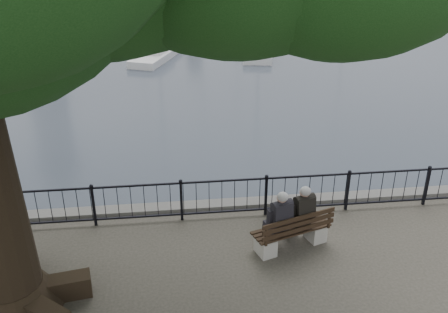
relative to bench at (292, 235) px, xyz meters
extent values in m
cube|color=#52514F|center=(-1.31, 1.88, -0.82)|extent=(200.00, 0.40, 1.20)
cube|color=black|center=(-1.31, 1.38, 0.66)|extent=(22.00, 0.04, 0.04)
cube|color=black|center=(-1.31, 1.38, -0.17)|extent=(22.00, 0.04, 0.04)
cube|color=gray|center=(-0.61, -0.16, -0.12)|extent=(0.46, 0.52, 0.40)
cube|color=gray|center=(0.58, 0.24, -0.12)|extent=(0.46, 0.52, 0.40)
cube|color=black|center=(-0.01, 0.04, 0.11)|extent=(1.80, 1.01, 0.04)
cube|color=black|center=(0.07, -0.21, 0.41)|extent=(1.66, 0.59, 0.39)
cube|color=black|center=(-0.32, -0.06, 0.23)|extent=(0.42, 0.39, 0.23)
cube|color=black|center=(-0.29, -0.16, 0.60)|extent=(0.48, 0.35, 0.58)
sphere|color=tan|center=(-0.30, -0.12, 1.00)|extent=(0.22, 0.22, 0.22)
ellipsoid|color=#989898|center=(-0.29, -0.14, 1.04)|extent=(0.23, 0.23, 0.20)
cube|color=black|center=(-0.41, 0.21, -0.10)|extent=(0.43, 0.50, 0.44)
cube|color=black|center=(0.20, 0.12, 0.23)|extent=(0.42, 0.39, 0.23)
cube|color=black|center=(0.23, 0.02, 0.60)|extent=(0.48, 0.35, 0.58)
sphere|color=tan|center=(0.22, 0.05, 1.00)|extent=(0.22, 0.22, 0.22)
ellipsoid|color=#989898|center=(0.23, 0.03, 1.04)|extent=(0.23, 0.23, 0.20)
cube|color=black|center=(0.11, 0.38, -0.10)|extent=(0.43, 0.50, 0.44)
cone|color=black|center=(-5.50, -1.20, -0.05)|extent=(1.83, 1.83, 0.54)
cube|color=silver|center=(-2.93, 20.86, -1.22)|extent=(3.53, 5.77, 0.62)
cube|color=silver|center=(-2.93, 20.86, -0.72)|extent=(1.91, 2.54, 0.47)
cube|color=silver|center=(3.13, 21.37, -1.22)|extent=(2.73, 6.12, 0.66)
cube|color=silver|center=(3.13, 21.37, -0.72)|extent=(1.64, 2.60, 0.49)
cube|color=silver|center=(9.30, 23.70, -1.22)|extent=(1.95, 4.76, 0.51)
cube|color=silver|center=(9.30, 23.70, -0.72)|extent=(1.21, 2.00, 0.39)
cube|color=silver|center=(-10.41, 30.42, -1.22)|extent=(3.11, 6.20, 0.66)
cube|color=silver|center=(-10.41, 30.42, -0.72)|extent=(1.79, 2.66, 0.50)
cube|color=silver|center=(0.70, 35.47, -1.22)|extent=(3.48, 5.98, 0.64)
cube|color=silver|center=(0.70, 35.47, -0.72)|extent=(1.91, 2.61, 0.48)
cube|color=silver|center=(4.18, 37.88, -1.22)|extent=(2.34, 6.09, 0.66)
cube|color=silver|center=(4.18, 37.88, -0.72)|extent=(1.49, 2.54, 0.49)
cube|color=silver|center=(-4.94, 40.58, -1.22)|extent=(1.84, 5.73, 0.63)
cube|color=silver|center=(-4.94, 40.58, -0.72)|extent=(1.26, 2.36, 0.47)
camera|label=1|loc=(-2.49, -8.70, 6.10)|focal=40.00mm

